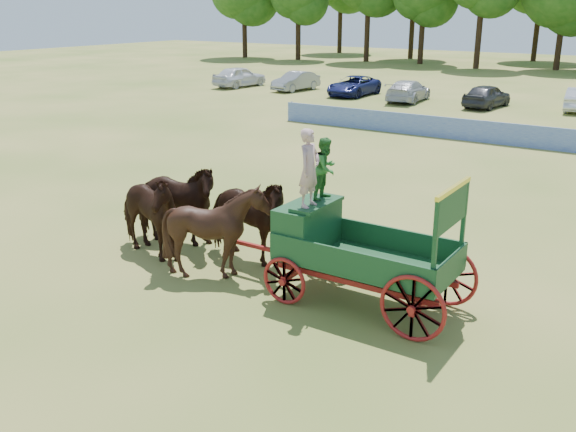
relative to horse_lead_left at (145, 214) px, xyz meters
The scene contains 8 objects.
ground 5.96m from the horse_lead_left, 14.49° to the left, with size 160.00×160.00×0.00m, color #A78F4B.
horse_lead_left is the anchor object (origin of this frame).
horse_lead_right 1.10m from the horse_lead_left, 90.00° to the left, with size 1.26×2.76×2.33m, color black.
horse_wheel_left 2.40m from the horse_lead_left, ahead, with size 1.89×2.12×2.34m, color black.
horse_wheel_right 2.64m from the horse_lead_left, 24.62° to the left, with size 1.26×2.76×2.33m, color black.
farm_dray 5.42m from the horse_lead_left, ahead, with size 5.99×2.00×3.85m.
sponsor_banner 20.02m from the horse_lead_left, 76.55° to the left, with size 26.00×0.08×1.05m, color #1F3FAB.
parked_cars 30.85m from the horse_lead_left, 89.97° to the left, with size 42.29×7.03×1.65m.
Camera 1 is at (6.11, -12.60, 6.32)m, focal length 40.00 mm.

